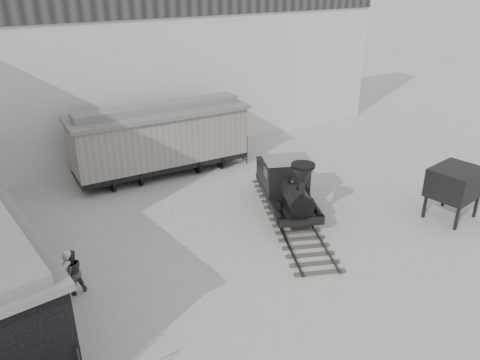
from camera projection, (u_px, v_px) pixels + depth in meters
ground at (298, 270)px, 17.68m from camera, size 90.00×90.00×0.00m
north_wall at (140, 62)px, 26.98m from camera, size 34.00×2.51×11.00m
locomotive at (288, 189)px, 21.49m from camera, size 5.39×9.10×3.20m
boxcar at (161, 138)px, 25.40m from camera, size 9.78×3.44×3.96m
visitor_a at (68, 273)px, 16.02m from camera, size 0.75×0.75×1.76m
visitor_b at (72, 272)px, 16.13m from camera, size 0.89×0.73×1.69m
coal_hopper at (454, 186)px, 20.88m from camera, size 2.45×2.11×2.41m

